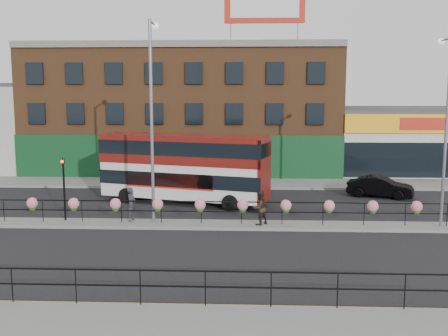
{
  "coord_description": "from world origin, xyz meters",
  "views": [
    {
      "loc": [
        1.23,
        -25.3,
        6.63
      ],
      "look_at": [
        0.0,
        3.0,
        2.5
      ],
      "focal_mm": 42.0,
      "sensor_mm": 36.0,
      "label": 1
    }
  ],
  "objects_px": {
    "double_decker_bus": "(184,161)",
    "lamp_column_east": "(445,115)",
    "car": "(380,187)",
    "lamp_column_west": "(152,104)",
    "pedestrian_a": "(131,204)",
    "pedestrian_b": "(260,208)"
  },
  "relations": [
    {
      "from": "pedestrian_a",
      "to": "lamp_column_west",
      "type": "bearing_deg",
      "value": -75.97
    },
    {
      "from": "double_decker_bus",
      "to": "lamp_column_east",
      "type": "distance_m",
      "value": 14.51
    },
    {
      "from": "pedestrian_a",
      "to": "lamp_column_west",
      "type": "distance_m",
      "value": 5.16
    },
    {
      "from": "double_decker_bus",
      "to": "pedestrian_b",
      "type": "relative_size",
      "value": 6.25
    },
    {
      "from": "car",
      "to": "pedestrian_a",
      "type": "relative_size",
      "value": 2.49
    },
    {
      "from": "lamp_column_east",
      "to": "pedestrian_a",
      "type": "bearing_deg",
      "value": 179.19
    },
    {
      "from": "double_decker_bus",
      "to": "pedestrian_b",
      "type": "bearing_deg",
      "value": -52.11
    },
    {
      "from": "lamp_column_west",
      "to": "pedestrian_a",
      "type": "bearing_deg",
      "value": -176.16
    },
    {
      "from": "lamp_column_west",
      "to": "car",
      "type": "bearing_deg",
      "value": 29.03
    },
    {
      "from": "lamp_column_east",
      "to": "lamp_column_west",
      "type": "bearing_deg",
      "value": 178.81
    },
    {
      "from": "pedestrian_a",
      "to": "lamp_column_west",
      "type": "xyz_separation_m",
      "value": [
        1.15,
        0.08,
        5.03
      ]
    },
    {
      "from": "double_decker_bus",
      "to": "pedestrian_a",
      "type": "distance_m",
      "value": 5.75
    },
    {
      "from": "pedestrian_a",
      "to": "pedestrian_b",
      "type": "relative_size",
      "value": 1.04
    },
    {
      "from": "car",
      "to": "lamp_column_east",
      "type": "xyz_separation_m",
      "value": [
        0.97,
        -7.58,
        4.85
      ]
    },
    {
      "from": "car",
      "to": "pedestrian_b",
      "type": "height_order",
      "value": "pedestrian_b"
    },
    {
      "from": "car",
      "to": "pedestrian_a",
      "type": "height_order",
      "value": "pedestrian_a"
    },
    {
      "from": "car",
      "to": "lamp_column_west",
      "type": "bearing_deg",
      "value": 139.19
    },
    {
      "from": "pedestrian_a",
      "to": "car",
      "type": "bearing_deg",
      "value": -52.54
    },
    {
      "from": "car",
      "to": "double_decker_bus",
      "type": "bearing_deg",
      "value": 120.51
    },
    {
      "from": "double_decker_bus",
      "to": "lamp_column_east",
      "type": "relative_size",
      "value": 1.15
    },
    {
      "from": "car",
      "to": "pedestrian_a",
      "type": "xyz_separation_m",
      "value": [
        -14.28,
        -7.36,
        0.34
      ]
    },
    {
      "from": "pedestrian_b",
      "to": "double_decker_bus",
      "type": "bearing_deg",
      "value": -89.82
    }
  ]
}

